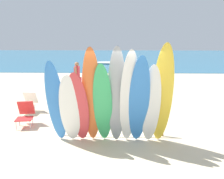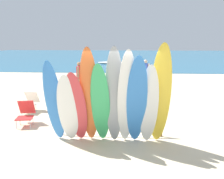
% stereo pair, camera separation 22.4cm
% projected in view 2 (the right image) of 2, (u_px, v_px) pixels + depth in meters
% --- Properties ---
extents(ground, '(60.00, 60.00, 0.00)m').
position_uv_depth(ground, '(121.00, 71.00, 20.47)').
color(ground, beige).
extents(ocean_water, '(60.00, 40.00, 0.02)m').
position_uv_depth(ocean_water, '(123.00, 56.00, 38.72)').
color(ocean_water, teal).
rests_on(ocean_water, ground).
extents(surfboard_rack, '(3.15, 0.07, 0.68)m').
position_uv_depth(surfboard_rack, '(109.00, 118.00, 6.70)').
color(surfboard_rack, brown).
rests_on(surfboard_rack, ground).
extents(surfboard_blue_0, '(0.55, 0.72, 2.28)m').
position_uv_depth(surfboard_blue_0, '(54.00, 102.00, 6.10)').
color(surfboard_blue_0, '#337AD1').
rests_on(surfboard_blue_0, ground).
extents(surfboard_white_1, '(0.58, 0.76, 1.95)m').
position_uv_depth(surfboard_white_1, '(68.00, 109.00, 6.05)').
color(surfboard_white_1, white).
rests_on(surfboard_white_1, ground).
extents(surfboard_red_2, '(0.61, 0.82, 2.01)m').
position_uv_depth(surfboard_red_2, '(76.00, 108.00, 6.04)').
color(surfboard_red_2, '#D13D42').
rests_on(surfboard_red_2, ground).
extents(surfboard_orange_3, '(0.53, 0.92, 2.61)m').
position_uv_depth(surfboard_orange_3, '(89.00, 97.00, 5.94)').
color(surfboard_orange_3, orange).
rests_on(surfboard_orange_3, ground).
extents(surfboard_green_4, '(0.53, 0.85, 2.23)m').
position_uv_depth(surfboard_green_4, '(100.00, 104.00, 5.98)').
color(surfboard_green_4, '#38B266').
rests_on(surfboard_green_4, ground).
extents(surfboard_grey_5, '(0.49, 0.76, 2.63)m').
position_uv_depth(surfboard_grey_5, '(114.00, 97.00, 5.89)').
color(surfboard_grey_5, '#999EA3').
rests_on(surfboard_grey_5, ground).
extents(surfboard_white_6, '(0.53, 0.97, 2.56)m').
position_uv_depth(surfboard_white_6, '(126.00, 99.00, 5.83)').
color(surfboard_white_6, white).
rests_on(surfboard_white_6, ground).
extents(surfboard_blue_7, '(0.55, 0.95, 2.43)m').
position_uv_depth(surfboard_blue_7, '(137.00, 102.00, 5.83)').
color(surfboard_blue_7, '#337AD1').
rests_on(surfboard_blue_7, ground).
extents(surfboard_white_8, '(0.49, 0.73, 2.21)m').
position_uv_depth(surfboard_white_8, '(149.00, 106.00, 5.90)').
color(surfboard_white_8, white).
rests_on(surfboard_white_8, ground).
extents(surfboard_yellow_9, '(0.55, 0.80, 2.71)m').
position_uv_depth(surfboard_yellow_9, '(160.00, 96.00, 5.86)').
color(surfboard_yellow_9, yellow).
rests_on(surfboard_yellow_9, ground).
extents(beachgoer_strolling, '(0.42, 0.61, 1.63)m').
position_uv_depth(beachgoer_strolling, '(79.00, 75.00, 12.05)').
color(beachgoer_strolling, '#9E704C').
rests_on(beachgoer_strolling, ground).
extents(beachgoer_by_water, '(0.47, 0.44, 1.60)m').
position_uv_depth(beachgoer_by_water, '(145.00, 71.00, 13.69)').
color(beachgoer_by_water, beige).
rests_on(beachgoer_by_water, ground).
extents(beach_chair_red, '(0.54, 0.76, 0.80)m').
position_uv_depth(beach_chair_red, '(30.00, 101.00, 8.95)').
color(beach_chair_red, '#B7B7BC').
rests_on(beach_chair_red, ground).
extents(beach_chair_blue, '(0.61, 0.78, 0.81)m').
position_uv_depth(beach_chair_blue, '(26.00, 112.00, 7.57)').
color(beach_chair_blue, '#B7B7BC').
rests_on(beach_chair_blue, ground).
extents(distant_boat, '(4.31, 1.73, 0.34)m').
position_uv_depth(distant_boat, '(116.00, 63.00, 25.93)').
color(distant_boat, silver).
rests_on(distant_boat, ground).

